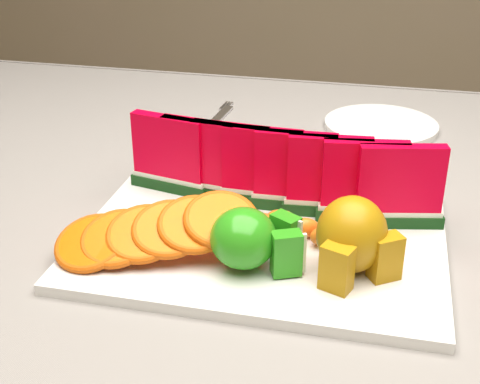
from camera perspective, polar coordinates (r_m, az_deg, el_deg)
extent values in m
cube|color=#502C21|center=(0.85, 2.96, -2.23)|extent=(1.40, 0.90, 0.03)
cube|color=#502C21|center=(1.57, -18.32, -4.89)|extent=(0.06, 0.06, 0.72)
cube|color=gray|center=(0.84, 2.99, -1.10)|extent=(1.52, 1.02, 0.01)
cube|color=gray|center=(1.34, 6.78, 5.22)|extent=(1.52, 0.01, 0.20)
cube|color=silver|center=(0.75, 1.92, -3.95)|extent=(0.40, 0.30, 0.01)
ellipsoid|color=#30840D|center=(0.67, 0.28, -3.95)|extent=(0.07, 0.07, 0.06)
cube|color=#30840D|center=(0.67, 3.98, -5.26)|extent=(0.03, 0.03, 0.05)
cube|color=beige|center=(0.67, 4.49, -5.32)|extent=(0.03, 0.01, 0.04)
cube|color=#30840D|center=(0.70, 3.88, -3.71)|extent=(0.03, 0.03, 0.05)
cube|color=beige|center=(0.70, 4.37, -3.77)|extent=(0.03, 0.02, 0.04)
ellipsoid|color=#98800A|center=(0.68, 9.51, -3.58)|extent=(0.07, 0.07, 0.08)
cube|color=#98800A|center=(0.65, 8.26, -6.44)|extent=(0.04, 0.03, 0.05)
cube|color=#98800A|center=(0.68, 12.31, -5.47)|extent=(0.04, 0.03, 0.05)
cylinder|color=silver|center=(1.10, 11.93, 5.59)|extent=(0.24, 0.24, 0.01)
cube|color=silver|center=(1.09, -2.34, 5.83)|extent=(0.03, 0.17, 0.00)
cube|color=silver|center=(1.17, -1.42, 7.35)|extent=(0.01, 0.04, 0.00)
cube|color=silver|center=(1.17, -1.18, 7.33)|extent=(0.01, 0.04, 0.00)
cube|color=silver|center=(1.17, -0.94, 7.31)|extent=(0.01, 0.04, 0.00)
cube|color=#0C3F14|center=(0.85, -5.96, 0.64)|extent=(0.11, 0.04, 0.01)
cube|color=silver|center=(0.84, -5.99, 1.26)|extent=(0.10, 0.04, 0.01)
cube|color=red|center=(0.83, -6.13, 3.89)|extent=(0.10, 0.04, 0.08)
cube|color=#0C3F14|center=(0.83, -3.44, 0.25)|extent=(0.11, 0.04, 0.01)
cube|color=silver|center=(0.83, -3.46, 0.87)|extent=(0.10, 0.03, 0.01)
cube|color=red|center=(0.81, -3.54, 3.54)|extent=(0.10, 0.03, 0.08)
cube|color=#0C3F14|center=(0.82, -0.84, -0.15)|extent=(0.11, 0.03, 0.01)
cube|color=silver|center=(0.82, -0.84, 0.47)|extent=(0.10, 0.03, 0.01)
cube|color=red|center=(0.80, -0.86, 3.18)|extent=(0.10, 0.02, 0.08)
cube|color=#0C3F14|center=(0.81, 1.84, -0.57)|extent=(0.11, 0.02, 0.01)
cube|color=silver|center=(0.80, 1.85, 0.06)|extent=(0.10, 0.02, 0.01)
cube|color=red|center=(0.79, 1.90, 2.80)|extent=(0.10, 0.02, 0.08)
cube|color=#0C3F14|center=(0.80, 4.60, -1.00)|extent=(0.11, 0.02, 0.01)
cube|color=silver|center=(0.79, 4.62, -0.36)|extent=(0.10, 0.02, 0.01)
cube|color=red|center=(0.78, 4.74, 2.40)|extent=(0.10, 0.02, 0.08)
cube|color=#0C3F14|center=(0.79, 7.41, -1.44)|extent=(0.11, 0.03, 0.01)
cube|color=silver|center=(0.79, 7.46, -0.79)|extent=(0.10, 0.03, 0.01)
cube|color=red|center=(0.77, 7.64, 1.99)|extent=(0.10, 0.02, 0.08)
cube|color=#0C3F14|center=(0.79, 10.28, -1.88)|extent=(0.11, 0.04, 0.01)
cube|color=silver|center=(0.78, 10.33, -1.23)|extent=(0.10, 0.03, 0.01)
cube|color=red|center=(0.76, 10.59, 1.56)|extent=(0.10, 0.03, 0.08)
cube|color=#0C3F14|center=(0.78, 13.17, -2.32)|extent=(0.11, 0.04, 0.01)
cube|color=silver|center=(0.78, 13.25, -1.67)|extent=(0.10, 0.04, 0.01)
cube|color=red|center=(0.76, 13.57, 1.12)|extent=(0.10, 0.04, 0.08)
cylinder|color=#F96B00|center=(0.72, -12.55, -4.24)|extent=(0.08, 0.08, 0.03)
torus|color=#C24502|center=(0.72, -12.55, -4.24)|extent=(0.10, 0.09, 0.04)
cylinder|color=#F96B00|center=(0.71, -10.41, -3.88)|extent=(0.08, 0.08, 0.03)
torus|color=#C24502|center=(0.71, -10.41, -3.88)|extent=(0.09, 0.09, 0.04)
cylinder|color=#F96B00|center=(0.71, -8.25, -3.51)|extent=(0.07, 0.07, 0.03)
torus|color=#C24502|center=(0.71, -8.25, -3.51)|extent=(0.08, 0.08, 0.04)
cylinder|color=#F96B00|center=(0.70, -6.06, -3.12)|extent=(0.08, 0.08, 0.03)
torus|color=#C24502|center=(0.70, -6.06, -3.12)|extent=(0.09, 0.09, 0.04)
cylinder|color=#F96B00|center=(0.70, -3.85, -2.73)|extent=(0.09, 0.09, 0.03)
torus|color=#C24502|center=(0.70, -3.85, -2.73)|extent=(0.10, 0.10, 0.04)
cylinder|color=#F96B00|center=(0.70, -1.62, -2.34)|extent=(0.09, 0.09, 0.03)
torus|color=#C24502|center=(0.70, -1.62, -2.34)|extent=(0.10, 0.10, 0.04)
cylinder|color=#F96B00|center=(0.87, -3.21, 1.92)|extent=(0.06, 0.06, 0.02)
torus|color=#C24502|center=(0.87, -3.21, 1.92)|extent=(0.07, 0.07, 0.03)
cylinder|color=#F96B00|center=(0.86, -0.12, 1.81)|extent=(0.07, 0.07, 0.02)
torus|color=#C24502|center=(0.86, -0.12, 1.81)|extent=(0.08, 0.08, 0.03)
cylinder|color=#F96B00|center=(0.85, 3.05, 1.68)|extent=(0.07, 0.07, 0.02)
torus|color=#C24502|center=(0.85, 3.05, 1.68)|extent=(0.08, 0.08, 0.03)
cylinder|color=#F96B00|center=(0.84, 6.28, 1.55)|extent=(0.08, 0.08, 0.02)
torus|color=#C24502|center=(0.84, 6.28, 1.55)|extent=(0.09, 0.09, 0.03)
cylinder|color=#F96B00|center=(0.84, 9.55, 1.42)|extent=(0.08, 0.08, 0.02)
torus|color=#C24502|center=(0.84, 9.55, 1.42)|extent=(0.09, 0.09, 0.03)
cylinder|color=#F96B00|center=(0.83, 12.85, 1.27)|extent=(0.09, 0.09, 0.02)
torus|color=#C24502|center=(0.83, 12.85, 1.27)|extent=(0.10, 0.10, 0.03)
ellipsoid|color=#F63705|center=(0.76, -3.86, -2.05)|extent=(0.02, 0.04, 0.02)
ellipsoid|color=#F63705|center=(0.78, -2.02, -1.38)|extent=(0.03, 0.04, 0.02)
ellipsoid|color=#F63705|center=(0.77, -1.41, -1.70)|extent=(0.04, 0.03, 0.02)
ellipsoid|color=#F63705|center=(0.74, 0.68, -3.06)|extent=(0.04, 0.04, 0.02)
ellipsoid|color=#F63705|center=(0.74, 1.67, -2.76)|extent=(0.04, 0.04, 0.02)
ellipsoid|color=#F63705|center=(0.75, 3.64, -2.39)|extent=(0.04, 0.03, 0.02)
ellipsoid|color=#F63705|center=(0.74, 5.33, -3.09)|extent=(0.04, 0.03, 0.02)
ellipsoid|color=#F63705|center=(0.73, 7.43, -3.73)|extent=(0.04, 0.03, 0.02)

